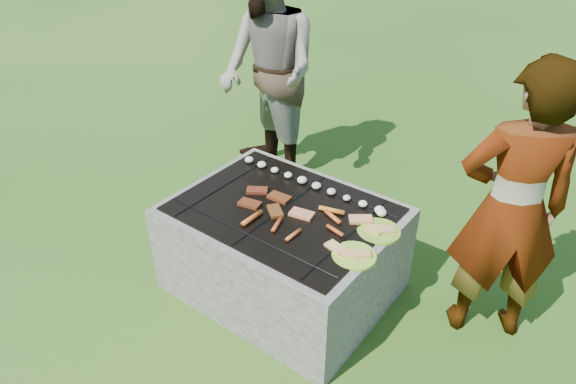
# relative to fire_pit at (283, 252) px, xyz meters

# --- Properties ---
(lawn) EXTENTS (60.00, 60.00, 0.00)m
(lawn) POSITION_rel_fire_pit_xyz_m (0.00, 0.00, -0.28)
(lawn) COLOR #1F4511
(lawn) RESTS_ON ground
(fire_pit) EXTENTS (1.30, 1.00, 0.62)m
(fire_pit) POSITION_rel_fire_pit_xyz_m (0.00, 0.00, 0.00)
(fire_pit) COLOR #A2998F
(fire_pit) RESTS_ON ground
(mushrooms) EXTENTS (1.08, 0.08, 0.04)m
(mushrooms) POSITION_rel_fire_pit_xyz_m (0.03, 0.30, 0.35)
(mushrooms) COLOR beige
(mushrooms) RESTS_ON fire_pit
(pork_slabs) EXTENTS (0.38, 0.26, 0.02)m
(pork_slabs) POSITION_rel_fire_pit_xyz_m (-0.12, -0.01, 0.34)
(pork_slabs) COLOR brown
(pork_slabs) RESTS_ON fire_pit
(sausages) EXTENTS (0.52, 0.45, 0.03)m
(sausages) POSITION_rel_fire_pit_xyz_m (0.16, -0.05, 0.34)
(sausages) COLOR orange
(sausages) RESTS_ON fire_pit
(bread_on_grate) EXTENTS (0.46, 0.42, 0.02)m
(bread_on_grate) POSITION_rel_fire_pit_xyz_m (0.31, 0.04, 0.34)
(bread_on_grate) COLOR tan
(bread_on_grate) RESTS_ON fire_pit
(plate_far) EXTENTS (0.30, 0.30, 0.03)m
(plate_far) POSITION_rel_fire_pit_xyz_m (0.56, 0.15, 0.33)
(plate_far) COLOR gold
(plate_far) RESTS_ON fire_pit
(plate_near) EXTENTS (0.29, 0.29, 0.03)m
(plate_near) POSITION_rel_fire_pit_xyz_m (0.56, -0.12, 0.33)
(plate_near) COLOR #D3ED38
(plate_near) RESTS_ON fire_pit
(cook) EXTENTS (0.72, 0.66, 1.64)m
(cook) POSITION_rel_fire_pit_xyz_m (1.14, 0.45, 0.54)
(cook) COLOR gray
(cook) RESTS_ON ground
(bystander) EXTENTS (1.12, 1.01, 1.88)m
(bystander) POSITION_rel_fire_pit_xyz_m (-0.96, 1.06, 0.66)
(bystander) COLOR gray
(bystander) RESTS_ON ground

